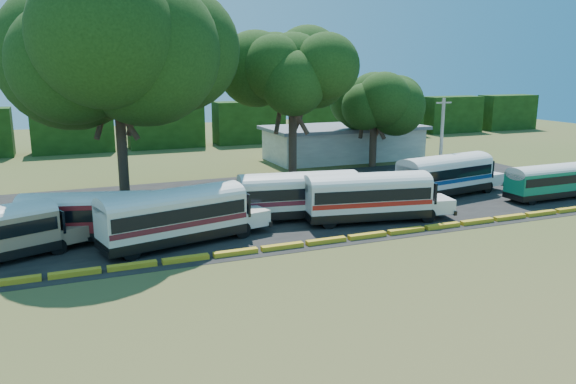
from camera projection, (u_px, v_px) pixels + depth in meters
name	position (u px, v px, depth m)	size (l,w,h in m)	color
ground	(311.00, 251.00, 34.23)	(160.00, 160.00, 0.00)	#334E1A
asphalt_strip	(261.00, 205.00, 45.43)	(64.00, 24.00, 0.02)	black
curb	(305.00, 244.00, 35.10)	(53.70, 0.45, 0.30)	gold
terminal_building	(344.00, 142.00, 67.52)	(19.00, 9.00, 4.00)	silver
treeline_backdrop	(166.00, 126.00, 76.90)	(130.00, 4.00, 6.00)	black
bus_red	(90.00, 214.00, 35.63)	(10.13, 4.93, 3.24)	black
bus_cream_west	(177.00, 213.00, 34.93)	(11.41, 5.18, 3.64)	black
bus_cream_east	(301.00, 193.00, 40.93)	(10.91, 4.22, 3.50)	black
bus_white_red	(370.00, 194.00, 40.18)	(11.23, 4.52, 3.59)	black
bus_white_blue	(447.00, 173.00, 48.19)	(11.25, 4.47, 3.60)	black
bus_teal	(549.00, 180.00, 46.99)	(9.10, 2.40, 2.98)	black
tree_west	(116.00, 49.00, 42.29)	(14.54, 14.54, 17.60)	#36251B
tree_center	(293.00, 71.00, 52.45)	(9.53, 9.53, 14.11)	#36251B
tree_east	(374.00, 100.00, 61.38)	(8.27, 8.27, 10.40)	#36251B
utility_pole	(441.00, 143.00, 50.91)	(1.60, 0.30, 8.21)	gray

